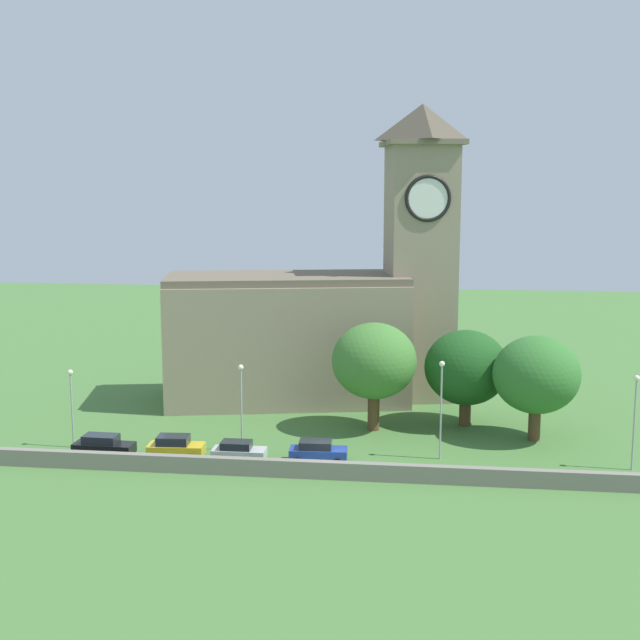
{
  "coord_description": "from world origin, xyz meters",
  "views": [
    {
      "loc": [
        6.94,
        -60.61,
        21.07
      ],
      "look_at": [
        -1.69,
        8.53,
        10.0
      ],
      "focal_mm": 47.16,
      "sensor_mm": 36.0,
      "label": 1
    }
  ],
  "objects_px": {
    "car_silver": "(238,451)",
    "tree_riverside_east": "(374,361)",
    "car_black": "(103,446)",
    "streetlamp_west_end": "(71,395)",
    "car_yellow": "(175,447)",
    "tree_riverside_west": "(466,368)",
    "tree_churchyard": "(536,375)",
    "car_blue": "(318,451)",
    "church": "(324,314)",
    "streetlamp_central": "(441,395)",
    "streetlamp_east_mid": "(635,407)",
    "streetlamp_west_mid": "(241,394)"
  },
  "relations": [
    {
      "from": "car_black",
      "to": "car_silver",
      "type": "distance_m",
      "value": 10.83
    },
    {
      "from": "tree_churchyard",
      "to": "tree_riverside_east",
      "type": "relative_size",
      "value": 0.93
    },
    {
      "from": "car_yellow",
      "to": "tree_riverside_east",
      "type": "distance_m",
      "value": 18.65
    },
    {
      "from": "car_blue",
      "to": "tree_churchyard",
      "type": "distance_m",
      "value": 19.64
    },
    {
      "from": "car_black",
      "to": "tree_riverside_east",
      "type": "distance_m",
      "value": 23.62
    },
    {
      "from": "car_yellow",
      "to": "streetlamp_central",
      "type": "height_order",
      "value": "streetlamp_central"
    },
    {
      "from": "car_silver",
      "to": "streetlamp_west_mid",
      "type": "bearing_deg",
      "value": 96.57
    },
    {
      "from": "streetlamp_east_mid",
      "to": "car_blue",
      "type": "bearing_deg",
      "value": -177.41
    },
    {
      "from": "church",
      "to": "car_blue",
      "type": "bearing_deg",
      "value": -84.43
    },
    {
      "from": "car_black",
      "to": "tree_riverside_east",
      "type": "relative_size",
      "value": 0.51
    },
    {
      "from": "car_yellow",
      "to": "tree_churchyard",
      "type": "xyz_separation_m",
      "value": [
        28.44,
        8.68,
        4.63
      ]
    },
    {
      "from": "streetlamp_west_end",
      "to": "streetlamp_east_mid",
      "type": "distance_m",
      "value": 43.97
    },
    {
      "from": "car_black",
      "to": "car_yellow",
      "type": "distance_m",
      "value": 5.82
    },
    {
      "from": "church",
      "to": "tree_riverside_west",
      "type": "distance_m",
      "value": 16.2
    },
    {
      "from": "church",
      "to": "car_silver",
      "type": "bearing_deg",
      "value": -101.57
    },
    {
      "from": "tree_riverside_east",
      "to": "streetlamp_east_mid",
      "type": "bearing_deg",
      "value": -22.31
    },
    {
      "from": "streetlamp_west_mid",
      "to": "streetlamp_central",
      "type": "bearing_deg",
      "value": -0.03
    },
    {
      "from": "streetlamp_west_end",
      "to": "car_silver",
      "type": "bearing_deg",
      "value": -7.53
    },
    {
      "from": "tree_riverside_west",
      "to": "car_silver",
      "type": "bearing_deg",
      "value": -145.24
    },
    {
      "from": "church",
      "to": "car_blue",
      "type": "xyz_separation_m",
      "value": [
        1.92,
        -19.66,
        -7.74
      ]
    },
    {
      "from": "car_blue",
      "to": "streetlamp_east_mid",
      "type": "xyz_separation_m",
      "value": [
        23.7,
        1.07,
        3.98
      ]
    },
    {
      "from": "church",
      "to": "streetlamp_west_mid",
      "type": "height_order",
      "value": "church"
    },
    {
      "from": "streetlamp_west_end",
      "to": "tree_riverside_west",
      "type": "xyz_separation_m",
      "value": [
        32.04,
        10.52,
        0.86
      ]
    },
    {
      "from": "car_silver",
      "to": "tree_riverside_east",
      "type": "height_order",
      "value": "tree_riverside_east"
    },
    {
      "from": "car_silver",
      "to": "streetlamp_west_end",
      "type": "relative_size",
      "value": 0.64
    },
    {
      "from": "car_black",
      "to": "streetlamp_west_end",
      "type": "bearing_deg",
      "value": 148.41
    },
    {
      "from": "streetlamp_east_mid",
      "to": "streetlamp_west_mid",
      "type": "bearing_deg",
      "value": 178.44
    },
    {
      "from": "car_blue",
      "to": "streetlamp_west_mid",
      "type": "distance_m",
      "value": 7.72
    },
    {
      "from": "tree_churchyard",
      "to": "streetlamp_central",
      "type": "bearing_deg",
      "value": -142.81
    },
    {
      "from": "car_yellow",
      "to": "tree_riverside_west",
      "type": "distance_m",
      "value": 26.39
    },
    {
      "from": "car_blue",
      "to": "tree_riverside_west",
      "type": "relative_size",
      "value": 0.53
    },
    {
      "from": "streetlamp_west_end",
      "to": "streetlamp_west_mid",
      "type": "relative_size",
      "value": 0.91
    },
    {
      "from": "church",
      "to": "tree_churchyard",
      "type": "height_order",
      "value": "church"
    },
    {
      "from": "church",
      "to": "streetlamp_west_end",
      "type": "relative_size",
      "value": 4.6
    },
    {
      "from": "streetlamp_central",
      "to": "tree_riverside_west",
      "type": "bearing_deg",
      "value": 76.46
    },
    {
      "from": "streetlamp_west_end",
      "to": "streetlamp_east_mid",
      "type": "relative_size",
      "value": 0.89
    },
    {
      "from": "streetlamp_west_mid",
      "to": "streetlamp_central",
      "type": "distance_m",
      "value": 15.81
    },
    {
      "from": "streetlamp_west_end",
      "to": "streetlamp_east_mid",
      "type": "height_order",
      "value": "streetlamp_east_mid"
    },
    {
      "from": "car_black",
      "to": "streetlamp_west_end",
      "type": "distance_m",
      "value": 5.26
    },
    {
      "from": "car_yellow",
      "to": "streetlamp_central",
      "type": "xyz_separation_m",
      "value": [
        20.51,
        2.66,
        4.18
      ]
    },
    {
      "from": "tree_churchyard",
      "to": "tree_riverside_east",
      "type": "height_order",
      "value": "tree_riverside_east"
    },
    {
      "from": "tree_riverside_west",
      "to": "car_yellow",
      "type": "bearing_deg",
      "value": -151.42
    },
    {
      "from": "tree_churchyard",
      "to": "car_silver",
      "type": "bearing_deg",
      "value": -159.8
    },
    {
      "from": "streetlamp_west_end",
      "to": "streetlamp_west_mid",
      "type": "xyz_separation_m",
      "value": [
        13.88,
        0.74,
        0.36
      ]
    },
    {
      "from": "streetlamp_west_end",
      "to": "tree_riverside_west",
      "type": "bearing_deg",
      "value": 18.17
    },
    {
      "from": "car_silver",
      "to": "streetlamp_east_mid",
      "type": "bearing_deg",
      "value": 3.44
    },
    {
      "from": "church",
      "to": "tree_riverside_east",
      "type": "bearing_deg",
      "value": -61.41
    },
    {
      "from": "car_silver",
      "to": "tree_churchyard",
      "type": "xyz_separation_m",
      "value": [
        23.44,
        8.62,
        4.76
      ]
    },
    {
      "from": "car_blue",
      "to": "tree_riverside_east",
      "type": "height_order",
      "value": "tree_riverside_east"
    },
    {
      "from": "car_blue",
      "to": "streetlamp_east_mid",
      "type": "bearing_deg",
      "value": 2.59
    }
  ]
}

